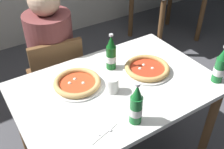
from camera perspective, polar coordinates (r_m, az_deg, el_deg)
name	(u,v)px	position (r m, az deg, el deg)	size (l,w,h in m)	color
dining_table_main	(116,99)	(1.67, 0.93, -5.39)	(1.20, 0.80, 0.75)	silver
chair_behind_table	(57,78)	(2.15, -11.75, -0.67)	(0.45, 0.45, 0.85)	brown
diner_seated	(54,64)	(2.13, -12.39, 2.28)	(0.34, 0.34, 1.21)	#2D3342
pizza_margherita_near	(77,83)	(1.59, -7.49, -1.87)	(0.30, 0.30, 0.04)	white
pizza_marinara_far	(147,69)	(1.72, 7.54, 1.26)	(0.31, 0.31, 0.04)	white
beer_bottle_left	(220,67)	(1.70, 22.19, 1.56)	(0.07, 0.07, 0.25)	#196B2D
beer_bottle_center	(111,54)	(1.69, -0.19, 4.37)	(0.07, 0.07, 0.25)	#14591E
beer_bottle_right	(136,106)	(1.32, 5.21, -6.79)	(0.07, 0.07, 0.25)	#196B2D
napkin_with_cutlery	(92,125)	(1.37, -4.27, -10.70)	(0.22, 0.22, 0.01)	white
paper_cup	(112,85)	(1.53, 0.07, -2.26)	(0.07, 0.07, 0.10)	white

